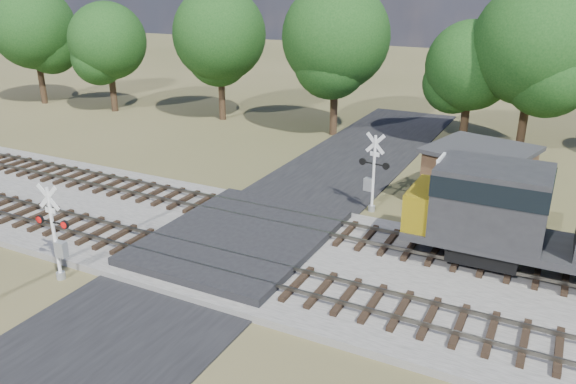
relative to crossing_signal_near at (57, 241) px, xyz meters
The scene contains 10 objects.
ground 7.27m from the crossing_signal_near, 48.39° to the left, with size 160.00×160.00×0.00m, color #444725.
ballast_bed 15.87m from the crossing_signal_near, 21.51° to the left, with size 140.00×10.00×0.30m, color gray.
road 7.26m from the crossing_signal_near, 48.39° to the left, with size 7.00×60.00×0.08m, color black.
crossing_panel 7.58m from the crossing_signal_near, 50.94° to the left, with size 7.00×9.00×0.62m, color #262628.
track_near 8.58m from the crossing_signal_near, 22.83° to the left, with size 140.00×2.60×0.33m.
track_far 11.47m from the crossing_signal_near, 46.67° to the left, with size 140.00×2.60×0.33m.
crossing_signal_near is the anchor object (origin of this frame).
crossing_signal_far 14.87m from the crossing_signal_near, 55.13° to the left, with size 1.65×0.40×4.11m.
equipment_shed 20.09m from the crossing_signal_near, 49.03° to the left, with size 5.78×5.78×3.21m.
treeline 28.05m from the crossing_signal_near, 65.49° to the left, with size 82.39×10.53×11.34m.
Camera 1 is at (12.10, -18.61, 11.13)m, focal length 35.00 mm.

